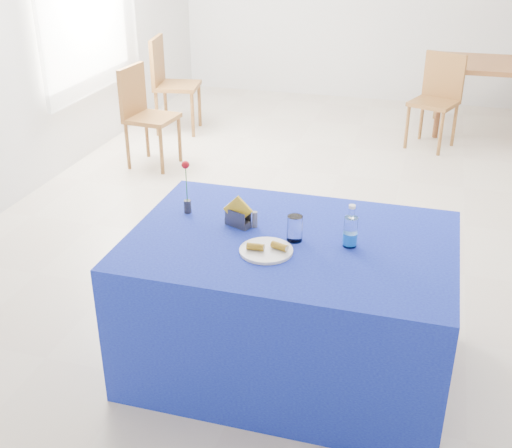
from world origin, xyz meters
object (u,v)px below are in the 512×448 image
(oak_table, at_px, (501,70))
(chair_win_b, at_px, (169,78))
(plate, at_px, (266,251))
(blue_table, at_px, (289,303))
(chair_bg_left, at_px, (438,94))
(water_bottle, at_px, (350,233))
(chair_win_a, at_px, (143,109))

(oak_table, distance_m, chair_win_b, 3.53)
(plate, xyz_separation_m, blue_table, (0.08, 0.17, -0.39))
(chair_bg_left, distance_m, chair_win_b, 2.81)
(plate, height_order, chair_bg_left, chair_bg_left)
(oak_table, relative_size, chair_win_b, 1.43)
(water_bottle, distance_m, oak_table, 4.59)
(oak_table, height_order, chair_win_b, chair_win_b)
(water_bottle, xyz_separation_m, chair_win_b, (-2.46, 3.57, -0.25))
(oak_table, bearing_deg, blue_table, -105.28)
(blue_table, xyz_separation_m, oak_table, (1.23, 4.50, 0.30))
(blue_table, height_order, chair_win_a, chair_win_a)
(plate, xyz_separation_m, chair_win_a, (-1.92, 2.72, -0.23))
(blue_table, height_order, oak_table, blue_table)
(chair_bg_left, bearing_deg, chair_win_a, -132.41)
(chair_win_a, bearing_deg, blue_table, -136.57)
(water_bottle, distance_m, chair_win_b, 4.34)
(plate, distance_m, chair_bg_left, 4.11)
(water_bottle, height_order, chair_bg_left, water_bottle)
(blue_table, xyz_separation_m, water_bottle, (0.29, 0.01, 0.45))
(water_bottle, bearing_deg, oak_table, 78.15)
(blue_table, relative_size, chair_bg_left, 1.72)
(plate, height_order, water_bottle, water_bottle)
(blue_table, distance_m, chair_win_a, 3.25)
(oak_table, height_order, chair_win_a, chair_win_a)
(chair_bg_left, height_order, chair_win_b, chair_win_b)
(blue_table, xyz_separation_m, chair_bg_left, (0.61, 3.88, 0.16))
(plate, height_order, chair_win_b, chair_win_b)
(chair_win_b, bearing_deg, chair_win_a, -179.75)
(water_bottle, bearing_deg, chair_win_a, 131.87)
(blue_table, relative_size, chair_win_b, 1.59)
(oak_table, bearing_deg, chair_bg_left, -134.66)
(chair_bg_left, xyz_separation_m, chair_win_b, (-2.79, -0.30, 0.04))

